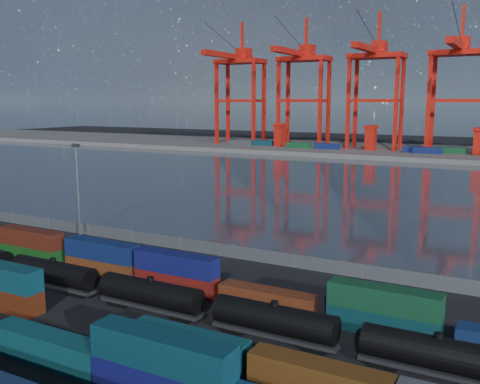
% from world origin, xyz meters
% --- Properties ---
extents(ground, '(700.00, 700.00, 0.00)m').
position_xyz_m(ground, '(0.00, 0.00, 0.00)').
color(ground, black).
rests_on(ground, ground).
extents(harbor_water, '(700.00, 700.00, 0.00)m').
position_xyz_m(harbor_water, '(0.00, 105.00, 0.01)').
color(harbor_water, '#313C47').
rests_on(harbor_water, ground).
extents(far_quay, '(700.00, 70.00, 2.00)m').
position_xyz_m(far_quay, '(0.00, 210.00, 1.00)').
color(far_quay, '#514F4C').
rests_on(far_quay, ground).
extents(container_row_mid, '(141.43, 2.47, 5.25)m').
position_xyz_m(container_row_mid, '(9.35, -2.30, 1.92)').
color(container_row_mid, '#47494D').
rests_on(container_row_mid, ground).
extents(container_row_north, '(141.47, 2.35, 5.00)m').
position_xyz_m(container_row_north, '(-3.97, 11.73, 1.97)').
color(container_row_north, navy).
rests_on(container_row_north, ground).
extents(tanker_string, '(121.93, 2.88, 4.13)m').
position_xyz_m(tanker_string, '(-5.70, 4.93, 2.07)').
color(tanker_string, black).
rests_on(tanker_string, ground).
extents(waterfront_fence, '(160.12, 0.12, 2.20)m').
position_xyz_m(waterfront_fence, '(-0.00, 28.00, 1.00)').
color(waterfront_fence, '#595B5E').
rests_on(waterfront_fence, ground).
extents(yard_light_mast, '(1.60, 0.40, 16.60)m').
position_xyz_m(yard_light_mast, '(-30.00, 26.00, 9.30)').
color(yard_light_mast, slate).
rests_on(yard_light_mast, ground).
extents(gantry_cranes, '(199.39, 46.82, 63.41)m').
position_xyz_m(gantry_cranes, '(-7.50, 203.32, 38.87)').
color(gantry_cranes, red).
rests_on(gantry_cranes, ground).
extents(quay_containers, '(172.58, 10.99, 2.60)m').
position_xyz_m(quay_containers, '(-11.00, 195.46, 3.30)').
color(quay_containers, navy).
rests_on(quay_containers, far_quay).
extents(straddle_carriers, '(140.00, 7.00, 11.10)m').
position_xyz_m(straddle_carriers, '(-2.50, 200.00, 7.82)').
color(straddle_carriers, red).
rests_on(straddle_carriers, far_quay).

